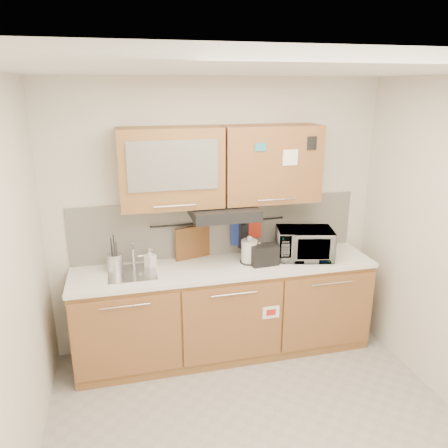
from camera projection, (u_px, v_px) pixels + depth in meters
floor at (264, 440)px, 3.24m from camera, size 3.20×3.20×0.00m
ceiling at (276, 70)px, 2.46m from camera, size 3.20×3.20×0.00m
wall_back at (218, 217)px, 4.24m from camera, size 3.20×0.00×3.20m
wall_left at (3, 309)px, 2.49m from camera, size 0.00×3.00×3.00m
base_cabinet at (225, 314)px, 4.22m from camera, size 2.80×0.64×0.88m
countertop at (225, 267)px, 4.07m from camera, size 2.82×0.62×0.04m
backsplash at (218, 227)px, 4.26m from camera, size 2.80×0.02×0.56m
upper_cabinets at (221, 166)px, 3.91m from camera, size 1.82×0.37×0.70m
range_hood at (224, 212)px, 3.97m from camera, size 0.60×0.46×0.10m
sink at (133, 273)px, 3.89m from camera, size 0.42×0.40×0.26m
utensil_rail at (219, 222)px, 4.20m from camera, size 1.30×0.02×0.02m
utensil_crock at (115, 263)px, 3.89m from camera, size 0.15×0.15×0.34m
kettle at (249, 252)px, 4.10m from camera, size 0.19×0.18×0.27m
toaster at (264, 255)px, 4.06m from camera, size 0.26×0.16×0.19m
microwave at (304, 244)px, 4.20m from camera, size 0.59×0.47×0.29m
soap_bottle at (150, 258)px, 3.99m from camera, size 0.12×0.12×0.18m
cutting_board at (193, 248)px, 4.20m from camera, size 0.35×0.12×0.44m
oven_mitt at (238, 234)px, 4.27m from camera, size 0.14×0.07×0.22m
dark_pouch at (246, 235)px, 4.29m from camera, size 0.16×0.11×0.25m
pot_holder at (255, 230)px, 4.30m from camera, size 0.13×0.03×0.16m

